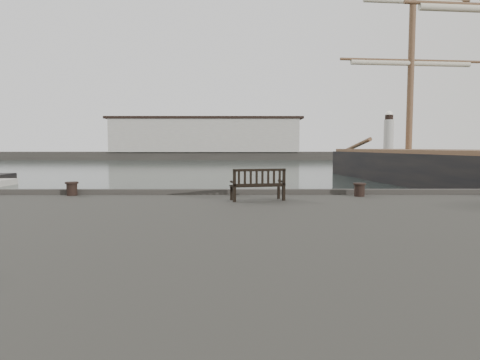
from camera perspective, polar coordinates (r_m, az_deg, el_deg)
The scene contains 5 objects.
ground at distance 15.74m, azimuth -1.39°, elevation -7.50°, with size 400.00×400.00×0.00m, color black.
breakwater at distance 107.51m, azimuth -2.83°, elevation 5.01°, with size 140.00×9.50×12.20m.
bench at distance 13.56m, azimuth 2.36°, elevation -1.42°, with size 1.79×0.96×0.98m.
bollard_left at distance 16.06m, azimuth -21.51°, elevation -1.08°, with size 0.45×0.45×0.47m, color black.
bollard_right at distance 15.24m, azimuth 15.63°, elevation -1.25°, with size 0.44×0.44×0.46m, color black.
Camera 1 is at (0.32, -15.39, 3.26)m, focal length 32.00 mm.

